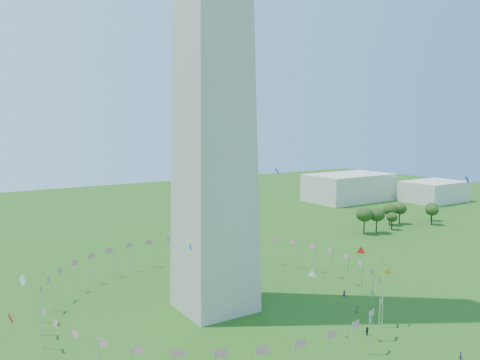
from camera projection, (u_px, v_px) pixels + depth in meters
name	position (u px, v px, depth m)	size (l,w,h in m)	color
flag_ring	(215.00, 290.00, 116.29)	(80.24, 80.24, 9.00)	silver
gov_building_east_a	(349.00, 187.00, 280.20)	(50.00, 30.00, 16.00)	beige
gov_building_east_b	(434.00, 191.00, 277.04)	(35.00, 25.00, 12.00)	beige
kites_aloft	(332.00, 252.00, 97.12)	(113.18, 86.94, 40.65)	red
tree_line_east	(393.00, 217.00, 205.43)	(53.45, 15.39, 11.05)	#2D4C19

